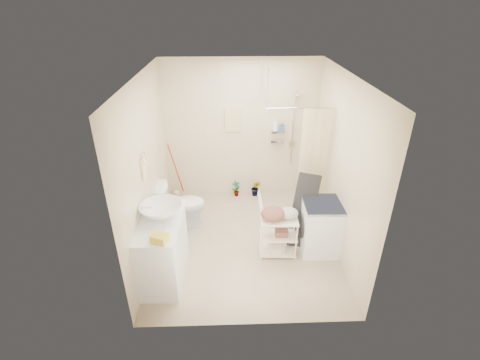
% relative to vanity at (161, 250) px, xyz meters
% --- Properties ---
extents(floor, '(3.20, 3.20, 0.00)m').
position_rel_vanity_xyz_m(floor, '(1.16, 0.74, -0.47)').
color(floor, tan).
rests_on(floor, ground).
extents(ceiling, '(2.80, 3.20, 0.04)m').
position_rel_vanity_xyz_m(ceiling, '(1.16, 0.74, 2.13)').
color(ceiling, silver).
rests_on(ceiling, ground).
extents(wall_back, '(2.80, 0.04, 2.60)m').
position_rel_vanity_xyz_m(wall_back, '(1.16, 2.34, 0.83)').
color(wall_back, beige).
rests_on(wall_back, ground).
extents(wall_front, '(2.80, 0.04, 2.60)m').
position_rel_vanity_xyz_m(wall_front, '(1.16, -0.86, 0.83)').
color(wall_front, beige).
rests_on(wall_front, ground).
extents(wall_left, '(0.04, 3.20, 2.60)m').
position_rel_vanity_xyz_m(wall_left, '(-0.24, 0.74, 0.83)').
color(wall_left, beige).
rests_on(wall_left, ground).
extents(wall_right, '(0.04, 3.20, 2.60)m').
position_rel_vanity_xyz_m(wall_right, '(2.56, 0.74, 0.83)').
color(wall_right, beige).
rests_on(wall_right, ground).
extents(vanity, '(0.63, 1.08, 0.93)m').
position_rel_vanity_xyz_m(vanity, '(0.00, 0.00, 0.00)').
color(vanity, silver).
rests_on(vanity, ground).
extents(sink, '(0.65, 0.65, 0.19)m').
position_rel_vanity_xyz_m(sink, '(0.04, 0.09, 0.56)').
color(sink, silver).
rests_on(sink, vanity).
extents(counter_basket, '(0.23, 0.20, 0.10)m').
position_rel_vanity_xyz_m(counter_basket, '(0.11, -0.43, 0.52)').
color(counter_basket, gold).
rests_on(counter_basket, vanity).
extents(floor_basket, '(0.31, 0.28, 0.14)m').
position_rel_vanity_xyz_m(floor_basket, '(0.10, -0.26, -0.40)').
color(floor_basket, yellow).
rests_on(floor_basket, ground).
extents(toilet, '(0.83, 0.51, 0.81)m').
position_rel_vanity_xyz_m(toilet, '(0.12, 1.24, -0.06)').
color(toilet, silver).
rests_on(toilet, ground).
extents(mop, '(0.12, 0.12, 1.14)m').
position_rel_vanity_xyz_m(mop, '(-0.10, 2.18, 0.10)').
color(mop, red).
rests_on(mop, ground).
extents(potted_plant_a, '(0.21, 0.19, 0.32)m').
position_rel_vanity_xyz_m(potted_plant_a, '(1.06, 2.18, -0.31)').
color(potted_plant_a, brown).
rests_on(potted_plant_a, ground).
extents(potted_plant_b, '(0.21, 0.19, 0.33)m').
position_rel_vanity_xyz_m(potted_plant_b, '(1.45, 2.18, -0.30)').
color(potted_plant_b, brown).
rests_on(potted_plant_b, ground).
extents(hanging_towel, '(0.28, 0.03, 0.42)m').
position_rel_vanity_xyz_m(hanging_towel, '(1.01, 2.32, 1.03)').
color(hanging_towel, beige).
rests_on(hanging_towel, wall_back).
extents(towel_ring, '(0.04, 0.22, 0.34)m').
position_rel_vanity_xyz_m(towel_ring, '(-0.22, 0.54, 1.00)').
color(towel_ring, beige).
rests_on(towel_ring, wall_left).
extents(tp_holder, '(0.08, 0.12, 0.14)m').
position_rel_vanity_xyz_m(tp_holder, '(-0.20, 0.79, 0.25)').
color(tp_holder, white).
rests_on(tp_holder, wall_left).
extents(shower, '(1.10, 1.10, 2.10)m').
position_rel_vanity_xyz_m(shower, '(2.01, 1.79, 0.58)').
color(shower, white).
rests_on(shower, ground).
extents(shampoo_bottle_a, '(0.11, 0.11, 0.22)m').
position_rel_vanity_xyz_m(shampoo_bottle_a, '(1.79, 2.28, 0.96)').
color(shampoo_bottle_a, white).
rests_on(shampoo_bottle_a, shower).
extents(shampoo_bottle_b, '(0.09, 0.09, 0.16)m').
position_rel_vanity_xyz_m(shampoo_bottle_b, '(1.91, 2.25, 0.93)').
color(shampoo_bottle_b, '#35599D').
rests_on(shampoo_bottle_b, shower).
extents(washing_machine, '(0.58, 0.59, 0.82)m').
position_rel_vanity_xyz_m(washing_machine, '(2.30, 0.52, -0.05)').
color(washing_machine, white).
rests_on(washing_machine, ground).
extents(laundry_rack, '(0.56, 0.34, 0.75)m').
position_rel_vanity_xyz_m(laundry_rack, '(1.65, 0.44, -0.09)').
color(laundry_rack, white).
rests_on(laundry_rack, ground).
extents(ironing_board, '(0.35, 0.15, 1.20)m').
position_rel_vanity_xyz_m(ironing_board, '(2.05, 0.69, 0.14)').
color(ironing_board, black).
rests_on(ironing_board, ground).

